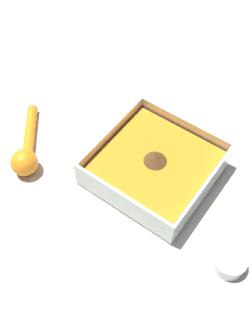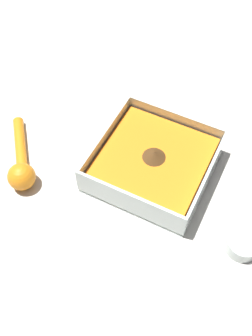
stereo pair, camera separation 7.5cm
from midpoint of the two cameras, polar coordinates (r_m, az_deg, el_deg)
ground_plane at (r=0.82m, az=5.21°, el=-2.89°), size 4.00×4.00×0.00m
square_dish at (r=0.82m, az=6.83°, el=-0.10°), size 0.23×0.23×0.07m
spice_bowl at (r=0.76m, az=17.59°, el=-13.09°), size 0.06×0.06×0.03m
lemon_squeezer at (r=0.86m, az=-11.89°, el=2.01°), size 0.15×0.17×0.06m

